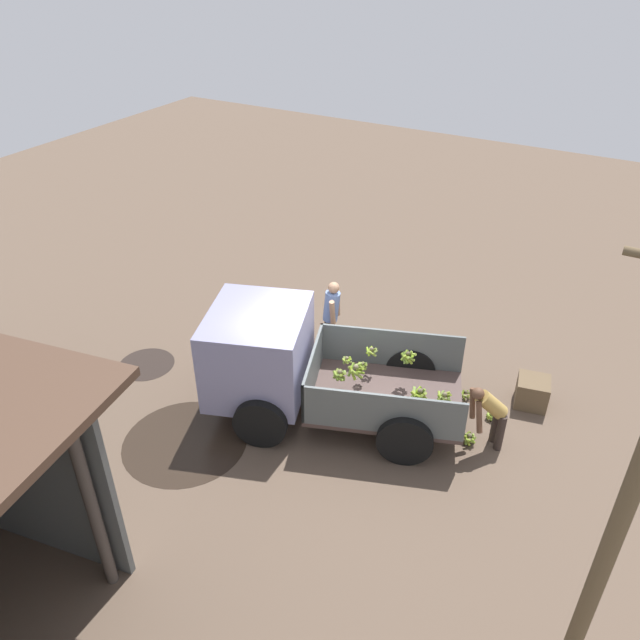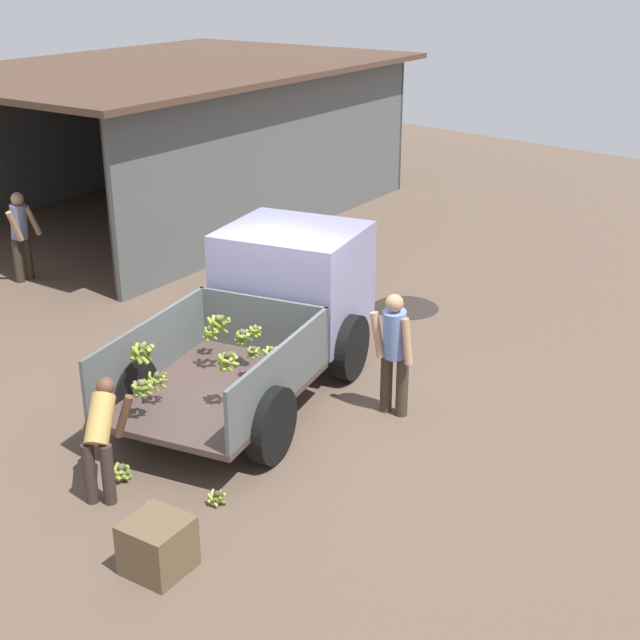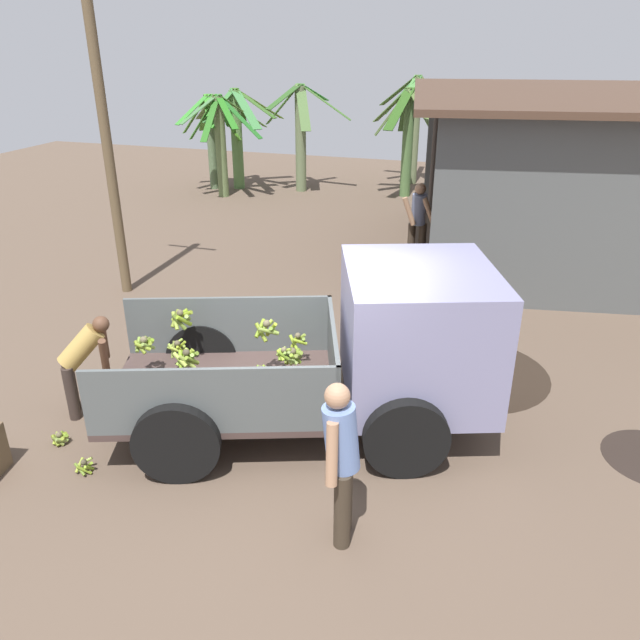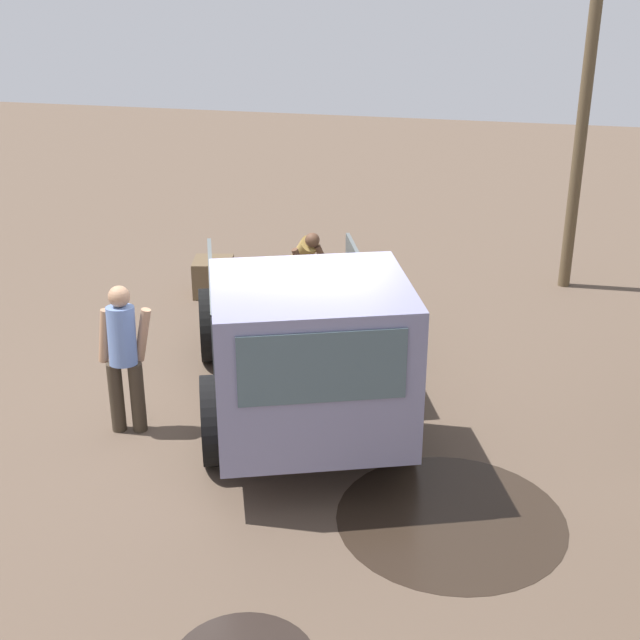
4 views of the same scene
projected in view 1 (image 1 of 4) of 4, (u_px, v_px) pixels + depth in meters
ground at (331, 405)px, 11.69m from camera, size 36.00×36.00×0.00m
mud_patch_0 at (185, 442)px, 10.85m from camera, size 2.16×2.16×0.01m
mud_patch_1 at (147, 364)px, 12.76m from camera, size 1.13×1.13×0.01m
cargo_truck at (282, 360)px, 11.04m from camera, size 4.84×3.28×2.02m
utility_pole at (620, 520)px, 5.58m from camera, size 1.19×0.18×6.11m
person_foreground_visitor at (332, 315)px, 12.62m from camera, size 0.41×0.62×1.68m
person_worker_loading at (491, 412)px, 10.39m from camera, size 0.74×0.76×1.29m
banana_bunch_on_ground_0 at (491, 416)px, 11.30m from camera, size 0.21×0.21×0.16m
banana_bunch_on_ground_1 at (469, 438)px, 10.77m from camera, size 0.27×0.27×0.21m
banana_bunch_on_ground_2 at (465, 394)px, 11.81m from camera, size 0.22×0.22×0.17m
wooden_crate_0 at (532, 392)px, 11.58m from camera, size 0.68×0.68×0.55m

